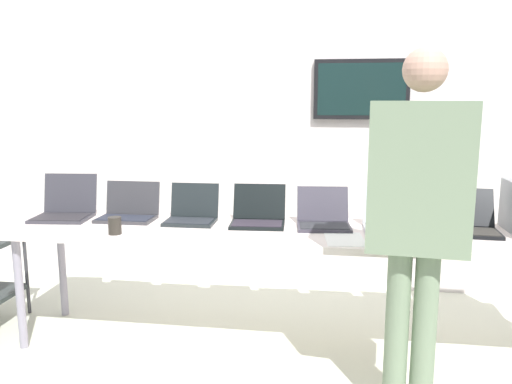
{
  "coord_description": "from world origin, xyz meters",
  "views": [
    {
      "loc": [
        0.24,
        -2.97,
        1.51
      ],
      "look_at": [
        -0.23,
        0.15,
        0.94
      ],
      "focal_mm": 36.13,
      "sensor_mm": 36.0,
      "label": 1
    }
  ],
  "objects": [
    {
      "name": "workbench",
      "position": [
        0.0,
        0.0,
        0.7
      ],
      "size": [
        3.44,
        0.7,
        0.75
      ],
      "color": "silver",
      "rests_on": "ground"
    },
    {
      "name": "laptop_station_5",
      "position": [
        0.6,
        0.12,
        0.8
      ],
      "size": [
        0.34,
        0.31,
        0.23
      ],
      "color": "#ADB0BA",
      "rests_on": "workbench"
    },
    {
      "name": "person",
      "position": [
        0.62,
        -0.62,
        1.05
      ],
      "size": [
        0.48,
        0.62,
        1.73
      ],
      "color": "gray",
      "rests_on": "ground"
    },
    {
      "name": "back_wall",
      "position": [
        0.01,
        1.13,
        1.33
      ],
      "size": [
        8.0,
        0.11,
        2.65
      ],
      "color": "silver",
      "rests_on": "ground"
    },
    {
      "name": "laptop_station_2",
      "position": [
        -0.63,
        0.11,
        0.8
      ],
      "size": [
        0.32,
        0.28,
        0.23
      ],
      "color": "#1E2527",
      "rests_on": "workbench"
    },
    {
      "name": "laptop_station_6",
      "position": [
        1.01,
        0.12,
        0.8
      ],
      "size": [
        0.38,
        0.36,
        0.23
      ],
      "color": "black",
      "rests_on": "workbench"
    },
    {
      "name": "ground",
      "position": [
        0.0,
        0.0,
        -0.02
      ],
      "size": [
        8.0,
        8.0,
        0.04
      ],
      "primitive_type": "cube",
      "color": "beige"
    },
    {
      "name": "paper_sheet",
      "position": [
        0.32,
        -0.17,
        0.75
      ],
      "size": [
        0.24,
        0.32,
        0.0
      ],
      "color": "white",
      "rests_on": "workbench"
    },
    {
      "name": "coffee_mug",
      "position": [
        -0.99,
        -0.25,
        0.8
      ],
      "size": [
        0.08,
        0.08,
        0.1
      ],
      "color": "#2E2A24",
      "rests_on": "workbench"
    },
    {
      "name": "laptop_station_0",
      "position": [
        -1.49,
        0.1,
        0.81
      ],
      "size": [
        0.38,
        0.36,
        0.27
      ],
      "color": "#36353D",
      "rests_on": "workbench"
    },
    {
      "name": "laptop_station_1",
      "position": [
        -1.06,
        0.12,
        0.8
      ],
      "size": [
        0.36,
        0.27,
        0.23
      ],
      "color": "#36353A",
      "rests_on": "workbench"
    },
    {
      "name": "laptop_station_3",
      "position": [
        -0.21,
        0.11,
        0.8
      ],
      "size": [
        0.35,
        0.34,
        0.23
      ],
      "color": "black",
      "rests_on": "workbench"
    },
    {
      "name": "laptop_station_4",
      "position": [
        0.19,
        0.11,
        0.8
      ],
      "size": [
        0.34,
        0.33,
        0.23
      ],
      "color": "#393541",
      "rests_on": "workbench"
    }
  ]
}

